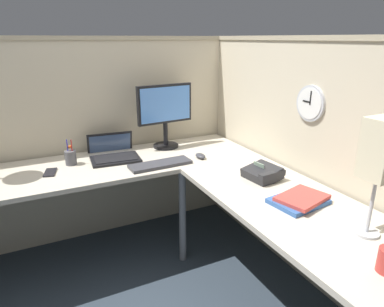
{
  "coord_description": "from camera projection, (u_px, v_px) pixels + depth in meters",
  "views": [
    {
      "loc": [
        -0.74,
        -1.81,
        1.56
      ],
      "look_at": [
        0.25,
        0.18,
        0.81
      ],
      "focal_mm": 32.02,
      "sensor_mm": 36.0,
      "label": 1
    }
  ],
  "objects": [
    {
      "name": "computer_mouse",
      "position": [
        200.0,
        156.0,
        2.5
      ],
      "size": [
        0.06,
        0.1,
        0.03
      ],
      "primitive_type": "ellipsoid",
      "color": "#38383D",
      "rests_on": "desk"
    },
    {
      "name": "laptop",
      "position": [
        113.0,
        153.0,
        2.54
      ],
      "size": [
        0.37,
        0.41,
        0.22
      ],
      "color": "black",
      "rests_on": "desk"
    },
    {
      "name": "desk_lamp_paper",
      "position": [
        381.0,
        153.0,
        1.41
      ],
      "size": [
        0.13,
        0.13,
        0.53
      ],
      "color": "#B7BABF",
      "rests_on": "desk"
    },
    {
      "name": "office_phone",
      "position": [
        263.0,
        173.0,
        2.12
      ],
      "size": [
        0.21,
        0.22,
        0.11
      ],
      "color": "#232326",
      "rests_on": "desk"
    },
    {
      "name": "cubicle_wall_back",
      "position": [
        84.0,
        142.0,
        2.68
      ],
      "size": [
        2.57,
        0.12,
        1.58
      ],
      "color": "beige",
      "rests_on": "ground"
    },
    {
      "name": "pen_cup",
      "position": [
        71.0,
        157.0,
        2.36
      ],
      "size": [
        0.08,
        0.08,
        0.18
      ],
      "color": "#4C4C51",
      "rests_on": "desk"
    },
    {
      "name": "keyboard",
      "position": [
        160.0,
        164.0,
        2.35
      ],
      "size": [
        0.43,
        0.16,
        0.02
      ],
      "primitive_type": "cube",
      "rotation": [
        0.0,
        0.0,
        0.04
      ],
      "color": "#38383D",
      "rests_on": "desk"
    },
    {
      "name": "cubicle_wall_right",
      "position": [
        308.0,
        162.0,
        2.24
      ],
      "size": [
        0.12,
        2.37,
        1.58
      ],
      "color": "beige",
      "rests_on": "ground"
    },
    {
      "name": "ground_plane",
      "position": [
        172.0,
        278.0,
        2.35
      ],
      "size": [
        6.8,
        6.8,
        0.0
      ],
      "primitive_type": "plane",
      "color": "#2D3842"
    },
    {
      "name": "book_stack",
      "position": [
        300.0,
        200.0,
        1.81
      ],
      "size": [
        0.32,
        0.26,
        0.04
      ],
      "color": "#335999",
      "rests_on": "desk"
    },
    {
      "name": "wall_clock",
      "position": [
        311.0,
        103.0,
        2.07
      ],
      "size": [
        0.04,
        0.22,
        0.22
      ],
      "color": "#B7BABF"
    },
    {
      "name": "desk",
      "position": [
        150.0,
        202.0,
        2.05
      ],
      "size": [
        2.35,
        2.15,
        0.73
      ],
      "color": "beige",
      "rests_on": "ground"
    },
    {
      "name": "cell_phone",
      "position": [
        50.0,
        172.0,
        2.22
      ],
      "size": [
        0.1,
        0.16,
        0.01
      ],
      "primitive_type": "cube",
      "rotation": [
        0.0,
        0.0,
        -0.23
      ],
      "color": "black",
      "rests_on": "desk"
    },
    {
      "name": "monitor",
      "position": [
        165.0,
        111.0,
        2.66
      ],
      "size": [
        0.46,
        0.2,
        0.5
      ],
      "color": "black",
      "rests_on": "desk"
    }
  ]
}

